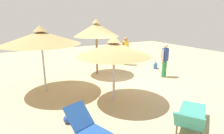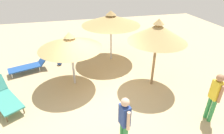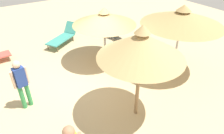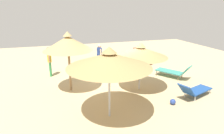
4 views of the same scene
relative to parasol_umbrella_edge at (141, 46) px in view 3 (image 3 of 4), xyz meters
The scene contains 8 objects.
ground 3.42m from the parasol_umbrella_edge, ahead, with size 24.00×24.00×0.10m, color tan.
parasol_umbrella_edge is the anchor object (origin of this frame).
parasol_umbrella_near_left 3.40m from the parasol_umbrella_edge, 14.89° to the right, with size 2.56×2.56×2.33m.
parasol_umbrella_center 3.06m from the parasol_umbrella_edge, 68.18° to the right, with size 2.97×2.97×2.63m.
lounge_chair_far_right 6.10m from the parasol_umbrella_edge, 25.05° to the right, with size 2.03×1.19×0.80m.
lounge_chair_front 6.14m from the parasol_umbrella_edge, ahead, with size 1.61×2.00×0.86m.
person_standing_near_right 3.70m from the parasol_umbrella_edge, 52.26° to the left, with size 0.27×0.48×1.68m.
beach_ball 5.27m from the parasol_umbrella_edge, 35.21° to the right, with size 0.24×0.24×0.24m, color navy.
Camera 3 is at (-5.87, 2.91, 4.59)m, focal length 32.52 mm.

